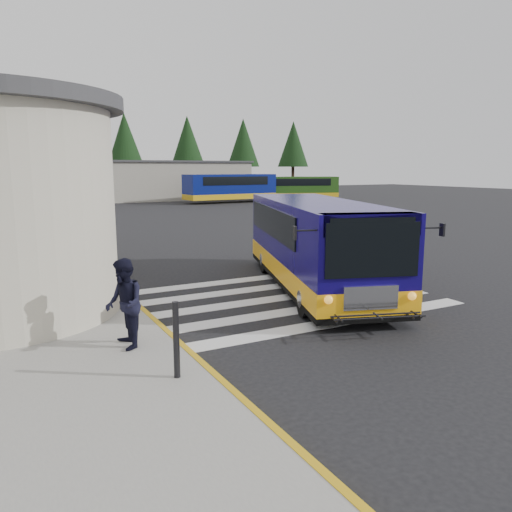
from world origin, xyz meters
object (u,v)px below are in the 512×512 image
pedestrian_b (124,304)px  far_bus_b (299,187)px  far_bus_a (230,187)px  pedestrian_a (62,288)px  bollard (176,340)px  transit_bus (316,247)px

pedestrian_b → far_bus_b: bearing=144.6°
far_bus_a → pedestrian_a: bearing=146.1°
bollard → far_bus_b: 47.16m
far_bus_b → pedestrian_a: bearing=155.6°
pedestrian_a → bollard: (1.26, -3.31, -0.27)m
pedestrian_a → bollard: bearing=-175.9°
pedestrian_a → far_bus_a: bearing=-46.7°
pedestrian_b → bollard: (0.39, -1.71, -0.22)m
transit_bus → far_bus_b: (21.47, 34.12, 0.20)m
transit_bus → bollard: bearing=-123.6°
pedestrian_b → far_bus_b: (27.57, 36.84, 0.42)m
pedestrian_a → pedestrian_b: 1.82m
bollard → far_bus_b: (27.18, 38.54, 0.64)m
far_bus_a → far_bus_b: (8.16, 0.02, -0.17)m
bollard → far_bus_a: bearing=63.7°
transit_bus → far_bus_a: size_ratio=0.95×
far_bus_b → transit_bus: bearing=162.4°
pedestrian_b → bollard: size_ratio=1.35×
pedestrian_a → bollard: pedestrian_a is taller
far_bus_a → far_bus_b: bearing=-93.8°
far_bus_a → far_bus_b: 8.16m
pedestrian_a → pedestrian_b: bearing=-168.4°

